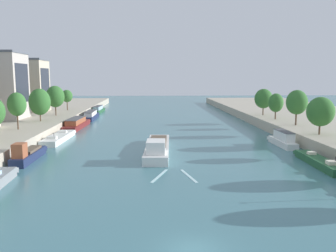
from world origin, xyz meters
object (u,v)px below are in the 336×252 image
object	(u,v)px
tree_left_nearest	(55,97)
tree_right_far	(276,103)
moored_boat_right_downstream	(283,140)
tree_left_end_of_row	(67,96)
tree_left_midway	(17,104)
barge_midriver	(158,147)
moored_boat_left_midway	(28,154)
moored_boat_left_lone	(98,110)
tree_right_third	(264,99)
moored_boat_right_gap_after	(319,162)
moored_boat_left_near	(59,138)
moored_boat_left_downstream	(91,116)
tree_right_nearest	(297,102)
tree_right_end_of_row	(320,112)
moored_boat_left_second	(77,124)
tree_left_third	(40,102)

from	to	relation	value
tree_left_nearest	tree_right_far	xyz separation A→B (m)	(53.51, -10.51, -1.00)
moored_boat_right_downstream	tree_left_end_of_row	bearing A→B (deg)	136.68
tree_left_midway	tree_left_end_of_row	size ratio (longest dim) A/B	1.16
barge_midriver	moored_boat_left_midway	bearing A→B (deg)	-167.18
moored_boat_left_lone	tree_right_third	bearing A→B (deg)	-32.95
moored_boat_right_gap_after	moored_boat_left_midway	bearing A→B (deg)	173.58
moored_boat_left_near	moored_boat_left_lone	bearing A→B (deg)	90.27
barge_midriver	moored_boat_left_downstream	distance (m)	50.03
moored_boat_left_midway	tree_left_midway	size ratio (longest dim) A/B	1.57
moored_boat_left_midway	moored_boat_left_near	distance (m)	16.39
moored_boat_left_near	tree_left_end_of_row	xyz separation A→B (m)	(-7.18, 38.16, 5.81)
barge_midriver	moored_boat_left_midway	distance (m)	19.37
tree_left_midway	moored_boat_left_lone	bearing A→B (deg)	82.12
moored_boat_left_lone	tree_right_nearest	distance (m)	68.73
moored_boat_left_downstream	tree_left_end_of_row	distance (m)	9.96
moored_boat_left_downstream	tree_right_nearest	xyz separation A→B (m)	(47.09, -31.10, 5.92)
moored_boat_right_gap_after	tree_left_midway	world-z (taller)	tree_left_midway
barge_midriver	tree_left_midway	world-z (taller)	tree_left_midway
tree_left_end_of_row	tree_left_nearest	bearing A→B (deg)	-88.51
tree_right_end_of_row	moored_boat_right_downstream	bearing A→B (deg)	167.65
barge_midriver	moored_boat_left_downstream	xyz separation A→B (m)	(-18.34, 46.55, 0.02)
moored_boat_left_midway	tree_right_end_of_row	xyz separation A→B (m)	(46.91, 7.97, 5.22)
moored_boat_left_lone	moored_boat_right_gap_after	distance (m)	84.16
tree_left_nearest	tree_right_end_of_row	bearing A→B (deg)	-31.21
tree_right_third	moored_boat_left_midway	bearing A→B (deg)	-140.46
barge_midriver	tree_left_midway	size ratio (longest dim) A/B	2.86
tree_right_nearest	moored_boat_right_gap_after	bearing A→B (deg)	-105.39
moored_boat_right_downstream	tree_right_third	xyz separation A→B (m)	(5.69, 29.33, 5.34)
moored_boat_left_downstream	moored_boat_left_second	bearing A→B (deg)	-91.11
barge_midriver	moored_boat_left_lone	xyz separation A→B (m)	(-18.92, 64.61, -0.00)
moored_boat_left_near	tree_left_midway	size ratio (longest dim) A/B	2.11
moored_boat_left_downstream	tree_right_third	xyz separation A→B (m)	(46.20, -12.26, 5.49)
moored_boat_left_second	tree_right_third	world-z (taller)	tree_right_third
barge_midriver	tree_left_third	bearing A→B (deg)	136.62
moored_boat_left_lone	tree_left_nearest	size ratio (longest dim) A/B	1.87
moored_boat_left_downstream	tree_left_midway	xyz separation A→B (m)	(-7.85, -34.48, 5.97)
tree_left_midway	tree_right_end_of_row	world-z (taller)	tree_left_midway
moored_boat_left_second	moored_boat_right_gap_after	bearing A→B (deg)	-42.54
moored_boat_left_second	moored_boat_left_lone	bearing A→B (deg)	90.36
tree_right_far	tree_right_third	bearing A→B (deg)	91.12
moored_boat_left_downstream	tree_right_end_of_row	size ratio (longest dim) A/B	2.49
moored_boat_left_near	tree_left_third	world-z (taller)	tree_left_third
barge_midriver	tree_left_end_of_row	xyz separation A→B (m)	(-25.85, 50.25, 5.41)
tree_left_end_of_row	tree_right_far	size ratio (longest dim) A/B	1.00
tree_right_end_of_row	moored_boat_left_downstream	bearing A→B (deg)	137.25
moored_boat_right_downstream	tree_left_nearest	xyz separation A→B (m)	(-47.66, 31.14, 5.91)
moored_boat_right_gap_after	tree_left_third	xyz separation A→B (m)	(-47.81, 33.26, 5.99)
moored_boat_left_downstream	moored_boat_left_lone	size ratio (longest dim) A/B	1.14
moored_boat_left_second	tree_left_end_of_row	distance (m)	23.53
tree_left_third	moored_boat_left_lone	bearing A→B (deg)	80.34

